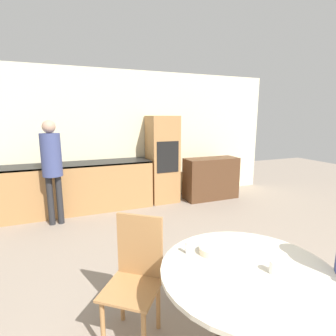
{
  "coord_description": "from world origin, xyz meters",
  "views": [
    {
      "loc": [
        -1.23,
        -0.07,
        1.71
      ],
      "look_at": [
        -0.05,
        2.83,
        1.1
      ],
      "focal_mm": 28.0,
      "sensor_mm": 36.0,
      "label": 1
    }
  ],
  "objects_px": {
    "oven_unit": "(162,159)",
    "bowl_near": "(211,250)",
    "person_standing": "(52,161)",
    "dining_table": "(245,299)",
    "chair_far_left": "(136,271)",
    "cup": "(274,267)",
    "sideboard": "(211,178)"
  },
  "relations": [
    {
      "from": "dining_table",
      "to": "bowl_near",
      "type": "distance_m",
      "value": 0.37
    },
    {
      "from": "oven_unit",
      "to": "cup",
      "type": "xyz_separation_m",
      "value": [
        -0.69,
        -3.75,
        -0.08
      ]
    },
    {
      "from": "oven_unit",
      "to": "dining_table",
      "type": "distance_m",
      "value": 3.76
    },
    {
      "from": "chair_far_left",
      "to": "bowl_near",
      "type": "height_order",
      "value": "chair_far_left"
    },
    {
      "from": "oven_unit",
      "to": "person_standing",
      "type": "height_order",
      "value": "oven_unit"
    },
    {
      "from": "chair_far_left",
      "to": "person_standing",
      "type": "height_order",
      "value": "person_standing"
    },
    {
      "from": "oven_unit",
      "to": "bowl_near",
      "type": "height_order",
      "value": "oven_unit"
    },
    {
      "from": "bowl_near",
      "to": "dining_table",
      "type": "bearing_deg",
      "value": -66.3
    },
    {
      "from": "person_standing",
      "to": "cup",
      "type": "height_order",
      "value": "person_standing"
    },
    {
      "from": "person_standing",
      "to": "cup",
      "type": "xyz_separation_m",
      "value": [
        1.34,
        -3.26,
        -0.25
      ]
    },
    {
      "from": "sideboard",
      "to": "chair_far_left",
      "type": "distance_m",
      "value": 3.7
    },
    {
      "from": "oven_unit",
      "to": "cup",
      "type": "height_order",
      "value": "oven_unit"
    },
    {
      "from": "dining_table",
      "to": "cup",
      "type": "bearing_deg",
      "value": -37.14
    },
    {
      "from": "cup",
      "to": "bowl_near",
      "type": "bearing_deg",
      "value": 124.16
    },
    {
      "from": "oven_unit",
      "to": "sideboard",
      "type": "xyz_separation_m",
      "value": [
        1.0,
        -0.25,
        -0.43
      ]
    },
    {
      "from": "chair_far_left",
      "to": "cup",
      "type": "height_order",
      "value": "chair_far_left"
    },
    {
      "from": "dining_table",
      "to": "chair_far_left",
      "type": "bearing_deg",
      "value": 135.07
    },
    {
      "from": "oven_unit",
      "to": "person_standing",
      "type": "bearing_deg",
      "value": -166.25
    },
    {
      "from": "cup",
      "to": "bowl_near",
      "type": "distance_m",
      "value": 0.43
    },
    {
      "from": "person_standing",
      "to": "cup",
      "type": "distance_m",
      "value": 3.53
    },
    {
      "from": "dining_table",
      "to": "cup",
      "type": "relative_size",
      "value": 13.62
    },
    {
      "from": "sideboard",
      "to": "bowl_near",
      "type": "xyz_separation_m",
      "value": [
        -1.92,
        -3.15,
        0.34
      ]
    },
    {
      "from": "person_standing",
      "to": "bowl_near",
      "type": "bearing_deg",
      "value": -69.23
    },
    {
      "from": "dining_table",
      "to": "chair_far_left",
      "type": "xyz_separation_m",
      "value": [
        -0.59,
        0.58,
        0.0
      ]
    },
    {
      "from": "dining_table",
      "to": "oven_unit",
      "type": "bearing_deg",
      "value": 77.45
    },
    {
      "from": "oven_unit",
      "to": "cup",
      "type": "distance_m",
      "value": 3.82
    },
    {
      "from": "oven_unit",
      "to": "bowl_near",
      "type": "xyz_separation_m",
      "value": [
        -0.93,
        -3.4,
        -0.09
      ]
    },
    {
      "from": "sideboard",
      "to": "bowl_near",
      "type": "relative_size",
      "value": 6.58
    },
    {
      "from": "oven_unit",
      "to": "person_standing",
      "type": "xyz_separation_m",
      "value": [
        -2.03,
        -0.5,
        0.18
      ]
    },
    {
      "from": "oven_unit",
      "to": "chair_far_left",
      "type": "bearing_deg",
      "value": -114.49
    },
    {
      "from": "sideboard",
      "to": "chair_far_left",
      "type": "relative_size",
      "value": 1.18
    },
    {
      "from": "chair_far_left",
      "to": "person_standing",
      "type": "bearing_deg",
      "value": 141.97
    }
  ]
}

